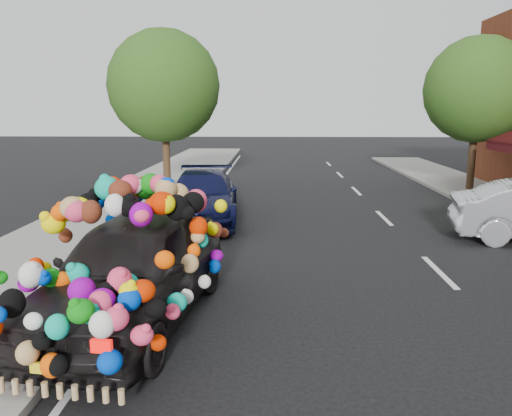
# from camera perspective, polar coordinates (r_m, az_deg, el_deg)

# --- Properties ---
(ground) EXTENTS (100.00, 100.00, 0.00)m
(ground) POSITION_cam_1_polar(r_m,az_deg,el_deg) (10.08, 0.19, -7.10)
(ground) COLOR black
(ground) RESTS_ON ground
(sidewalk) EXTENTS (4.00, 60.00, 0.12)m
(sidewalk) POSITION_cam_1_polar(r_m,az_deg,el_deg) (11.05, -22.83, -6.02)
(sidewalk) COLOR gray
(sidewalk) RESTS_ON ground
(kerb) EXTENTS (0.15, 60.00, 0.13)m
(kerb) POSITION_cam_1_polar(r_m,az_deg,el_deg) (10.39, -12.95, -6.44)
(kerb) COLOR gray
(kerb) RESTS_ON ground
(lane_markings) EXTENTS (6.00, 50.00, 0.01)m
(lane_markings) POSITION_cam_1_polar(r_m,az_deg,el_deg) (10.60, 20.18, -6.84)
(lane_markings) COLOR silver
(lane_markings) RESTS_ON ground
(tree_near_sidewalk) EXTENTS (4.20, 4.20, 6.13)m
(tree_near_sidewalk) POSITION_cam_1_polar(r_m,az_deg,el_deg) (19.52, -10.47, 13.54)
(tree_near_sidewalk) COLOR #332114
(tree_near_sidewalk) RESTS_ON ground
(tree_far_b) EXTENTS (4.00, 4.00, 5.90)m
(tree_far_b) POSITION_cam_1_polar(r_m,az_deg,el_deg) (21.04, 24.00, 12.24)
(tree_far_b) COLOR #332114
(tree_far_b) RESTS_ON ground
(plush_art_car) EXTENTS (2.86, 5.17, 2.26)m
(plush_art_car) POSITION_cam_1_polar(r_m,az_deg,el_deg) (7.69, -13.94, -4.21)
(plush_art_car) COLOR black
(plush_art_car) RESTS_ON ground
(navy_sedan) EXTENTS (2.31, 5.00, 1.42)m
(navy_sedan) POSITION_cam_1_polar(r_m,az_deg,el_deg) (14.42, -6.15, 1.32)
(navy_sedan) COLOR black
(navy_sedan) RESTS_ON ground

